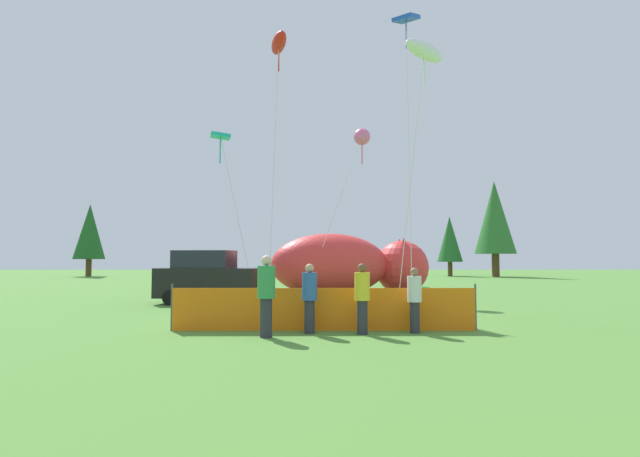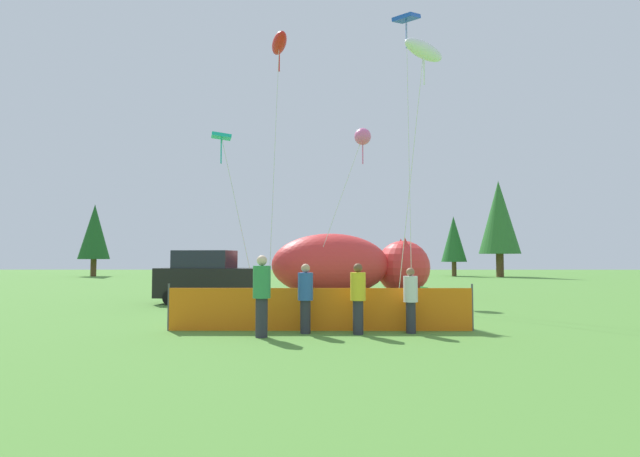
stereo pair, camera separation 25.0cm
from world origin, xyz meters
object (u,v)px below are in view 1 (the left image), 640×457
at_px(parked_car, 208,278).
at_px(spectator_in_grey_shirt, 310,295).
at_px(kite_teal_diamond, 221,139).
at_px(inflatable_cat, 349,267).
at_px(folding_chair, 421,300).
at_px(kite_blue_box, 406,25).
at_px(kite_white_ghost, 424,52).
at_px(spectator_in_white_shirt, 266,292).
at_px(kite_red_lizard, 279,44).
at_px(spectator_in_black_shirt, 362,295).
at_px(kite_pink_octopus, 362,138).
at_px(spectator_in_blue_shirt, 414,297).

height_order(parked_car, spectator_in_grey_shirt, parked_car).
bearing_deg(kite_teal_diamond, inflatable_cat, 10.69).
bearing_deg(inflatable_cat, spectator_in_grey_shirt, -116.85).
relative_size(folding_chair, inflatable_cat, 0.12).
bearing_deg(parked_car, kite_blue_box, 11.18).
distance_m(kite_white_ghost, kite_teal_diamond, 10.12).
relative_size(spectator_in_white_shirt, kite_red_lizard, 0.16).
distance_m(parked_car, spectator_in_black_shirt, 9.64).
relative_size(kite_blue_box, kite_red_lizard, 1.02).
distance_m(parked_car, kite_white_ghost, 12.07).
height_order(parked_car, inflatable_cat, inflatable_cat).
height_order(inflatable_cat, kite_white_ghost, kite_white_ghost).
bearing_deg(spectator_in_grey_shirt, kite_pink_octopus, 78.12).
relative_size(spectator_in_black_shirt, spectator_in_grey_shirt, 1.01).
distance_m(parked_car, kite_blue_box, 13.36).
bearing_deg(parked_car, kite_teal_diamond, 101.53).
bearing_deg(kite_teal_diamond, kite_pink_octopus, -1.04).
height_order(kite_red_lizard, kite_teal_diamond, kite_red_lizard).
bearing_deg(kite_blue_box, parked_car, -177.37).
relative_size(spectator_in_black_shirt, spectator_in_white_shirt, 0.90).
bearing_deg(folding_chair, spectator_in_grey_shirt, 28.90).
xyz_separation_m(spectator_in_black_shirt, kite_pink_octopus, (0.99, 10.93, 6.54)).
distance_m(spectator_in_grey_shirt, kite_pink_octopus, 12.83).
relative_size(kite_blue_box, kite_white_ghost, 1.21).
distance_m(spectator_in_black_shirt, kite_white_ghost, 10.89).
relative_size(spectator_in_blue_shirt, kite_blue_box, 0.13).
bearing_deg(kite_red_lizard, inflatable_cat, 36.83).
height_order(kite_blue_box, kite_teal_diamond, kite_blue_box).
bearing_deg(spectator_in_grey_shirt, spectator_in_blue_shirt, 1.07).
bearing_deg(kite_white_ghost, spectator_in_white_shirt, -128.57).
height_order(spectator_in_blue_shirt, kite_white_ghost, kite_white_ghost).
bearing_deg(kite_blue_box, kite_pink_octopus, 122.48).
relative_size(spectator_in_blue_shirt, kite_red_lizard, 0.13).
height_order(spectator_in_blue_shirt, kite_red_lizard, kite_red_lizard).
bearing_deg(kite_pink_octopus, kite_red_lizard, -162.84).
bearing_deg(folding_chair, inflatable_cat, -90.90).
height_order(kite_blue_box, kite_pink_octopus, kite_blue_box).
bearing_deg(spectator_in_black_shirt, kite_teal_diamond, 116.97).
bearing_deg(spectator_in_white_shirt, folding_chair, 37.62).
bearing_deg(kite_blue_box, spectator_in_black_shirt, -107.75).
bearing_deg(spectator_in_grey_shirt, kite_blue_box, 64.29).
height_order(folding_chair, kite_red_lizard, kite_red_lizard).
height_order(folding_chair, kite_blue_box, kite_blue_box).
xyz_separation_m(spectator_in_white_shirt, kite_white_ghost, (5.18, 6.49, 8.48)).
bearing_deg(kite_red_lizard, spectator_in_white_shirt, -86.94).
bearing_deg(kite_blue_box, spectator_in_blue_shirt, -99.48).
xyz_separation_m(spectator_in_black_shirt, spectator_in_blue_shirt, (1.30, 0.18, -0.06)).
height_order(inflatable_cat, kite_red_lizard, kite_red_lizard).
bearing_deg(kite_white_ghost, parked_car, 167.12).
height_order(spectator_in_black_shirt, kite_white_ghost, kite_white_ghost).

